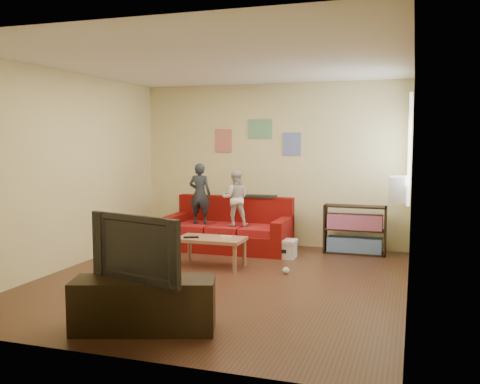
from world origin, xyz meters
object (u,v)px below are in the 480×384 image
(sofa, at_px, (230,231))
(bookshelf, at_px, (355,232))
(tv_stand, at_px, (144,305))
(television, at_px, (143,247))
(file_box, at_px, (283,248))
(coffee_table, at_px, (211,242))
(child_b, at_px, (235,198))
(child_a, at_px, (200,194))

(sofa, height_order, bookshelf, sofa)
(tv_stand, xyz_separation_m, television, (0.00, 0.00, 0.55))
(file_box, bearing_deg, coffee_table, -131.89)
(bookshelf, distance_m, tv_stand, 4.30)
(sofa, bearing_deg, television, -82.98)
(coffee_table, distance_m, bookshelf, 2.35)
(sofa, xyz_separation_m, child_b, (0.15, -0.17, 0.57))
(sofa, distance_m, child_b, 0.61)
(coffee_table, bearing_deg, television, -83.06)
(child_a, height_order, television, child_a)
(tv_stand, relative_size, television, 1.24)
(coffee_table, height_order, bookshelf, bookshelf)
(sofa, xyz_separation_m, child_a, (-0.45, -0.17, 0.61))
(child_b, distance_m, coffee_table, 1.19)
(tv_stand, distance_m, television, 0.55)
(child_b, distance_m, television, 3.62)
(child_b, bearing_deg, television, 77.00)
(coffee_table, bearing_deg, bookshelf, 39.91)
(television, bearing_deg, coffee_table, 113.01)
(television, bearing_deg, child_b, 111.09)
(child_a, xyz_separation_m, bookshelf, (2.42, 0.43, -0.57))
(bookshelf, bearing_deg, television, -110.40)
(child_b, relative_size, file_box, 2.22)
(file_box, relative_size, television, 0.38)
(bookshelf, relative_size, file_box, 2.38)
(child_a, distance_m, file_box, 1.62)
(bookshelf, height_order, tv_stand, bookshelf)
(child_a, relative_size, child_b, 1.11)
(television, bearing_deg, file_box, 97.72)
(file_box, distance_m, tv_stand, 3.46)
(child_b, height_order, bookshelf, child_b)
(sofa, relative_size, coffee_table, 2.13)
(sofa, bearing_deg, coffee_table, -82.81)
(bookshelf, relative_size, television, 0.90)
(coffee_table, height_order, tv_stand, tv_stand)
(sofa, distance_m, bookshelf, 1.98)
(coffee_table, xyz_separation_m, bookshelf, (1.81, 1.51, -0.02))
(sofa, distance_m, tv_stand, 3.80)
(coffee_table, relative_size, tv_stand, 0.71)
(television, bearing_deg, bookshelf, 85.67)
(bookshelf, distance_m, file_box, 1.18)
(child_a, xyz_separation_m, television, (0.92, -3.60, -0.11))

